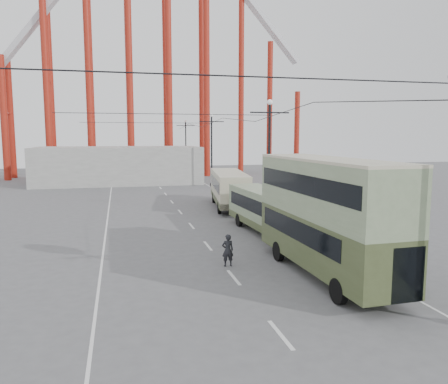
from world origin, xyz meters
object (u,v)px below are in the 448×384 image
object	(u,v)px
single_decker_cream	(229,188)
pedestrian	(228,250)
single_decker_green	(269,210)
double_decker_bus	(327,211)

from	to	relation	value
single_decker_cream	pedestrian	world-z (taller)	single_decker_cream
single_decker_cream	single_decker_green	bearing A→B (deg)	-83.05
single_decker_green	pedestrian	bearing A→B (deg)	-128.60
double_decker_bus	single_decker_green	size ratio (longest dim) A/B	1.00
single_decker_green	single_decker_cream	world-z (taller)	single_decker_cream
double_decker_bus	pedestrian	distance (m)	5.28
single_decker_green	pedestrian	size ratio (longest dim) A/B	6.30
pedestrian	single_decker_cream	bearing A→B (deg)	-104.04
single_decker_cream	pedestrian	size ratio (longest dim) A/B	6.53
single_decker_green	single_decker_cream	distance (m)	11.47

